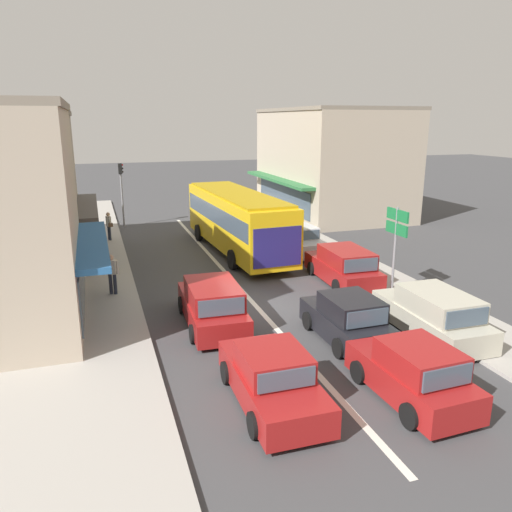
{
  "coord_description": "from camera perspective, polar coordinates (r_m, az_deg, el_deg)",
  "views": [
    {
      "loc": [
        -5.56,
        -16.95,
        6.88
      ],
      "look_at": [
        0.9,
        2.84,
        1.2
      ],
      "focal_mm": 35.0,
      "sensor_mm": 36.0,
      "label": 1
    }
  ],
  "objects": [
    {
      "name": "traffic_light_downstreet",
      "position": [
        34.01,
        -15.14,
        7.94
      ],
      "size": [
        0.33,
        0.24,
        4.2
      ],
      "color": "gray",
      "rests_on": "ground"
    },
    {
      "name": "kerb_right",
      "position": [
        26.67,
        8.75,
        0.27
      ],
      "size": [
        2.8,
        44.0,
        0.12
      ],
      "primitive_type": "cube",
      "color": "#A39E96",
      "rests_on": "ground"
    },
    {
      "name": "ground_plane",
      "position": [
        19.12,
        0.08,
        -5.83
      ],
      "size": [
        140.0,
        140.0,
        0.0
      ],
      "primitive_type": "plane",
      "color": "#3F3F42"
    },
    {
      "name": "pedestrian_with_handbag_near",
      "position": [
        30.08,
        -16.47,
        3.49
      ],
      "size": [
        0.37,
        0.65,
        1.63
      ],
      "color": "#232838",
      "rests_on": "sidewalk_left"
    },
    {
      "name": "pedestrian_browsing_midblock",
      "position": [
        20.62,
        -16.18,
        -1.74
      ],
      "size": [
        0.65,
        0.4,
        1.63
      ],
      "color": "#232838",
      "rests_on": "sidewalk_left"
    },
    {
      "name": "hatchback_behind_bus_mid",
      "position": [
        13.5,
        17.49,
        -12.72
      ],
      "size": [
        1.93,
        3.76,
        1.54
      ],
      "color": "maroon",
      "rests_on": "ground"
    },
    {
      "name": "sidewalk_left",
      "position": [
        23.97,
        -20.28,
        -2.22
      ],
      "size": [
        5.2,
        44.0,
        0.14
      ],
      "primitive_type": "cube",
      "color": "#A39E96",
      "rests_on": "ground"
    },
    {
      "name": "parked_wagon_kerb_front",
      "position": [
        17.39,
        19.56,
        -6.33
      ],
      "size": [
        1.99,
        4.53,
        1.58
      ],
      "color": "#B7B29E",
      "rests_on": "ground"
    },
    {
      "name": "sedan_queue_gap_filler",
      "position": [
        12.79,
        1.85,
        -13.85
      ],
      "size": [
        1.92,
        4.21,
        1.47
      ],
      "color": "maroon",
      "rests_on": "ground"
    },
    {
      "name": "wagon_queue_far_back",
      "position": [
        17.28,
        -5.01,
        -5.6
      ],
      "size": [
        2.07,
        4.57,
        1.58
      ],
      "color": "maroon",
      "rests_on": "ground"
    },
    {
      "name": "parked_wagon_kerb_second",
      "position": [
        21.98,
        9.97,
        -1.18
      ],
      "size": [
        2.05,
        4.56,
        1.58
      ],
      "color": "maroon",
      "rests_on": "ground"
    },
    {
      "name": "hatchback_adjacent_lane_lead",
      "position": [
        16.36,
        10.4,
        -7.17
      ],
      "size": [
        1.85,
        3.71,
        1.54
      ],
      "color": "black",
      "rests_on": "ground"
    },
    {
      "name": "lane_centre_line",
      "position": [
        22.74,
        -3.07,
        -2.36
      ],
      "size": [
        0.2,
        28.0,
        0.01
      ],
      "primitive_type": "cube",
      "color": "silver",
      "rests_on": "ground"
    },
    {
      "name": "parked_hatchback_kerb_rear",
      "position": [
        31.82,
        0.55,
        4.08
      ],
      "size": [
        1.83,
        3.71,
        1.54
      ],
      "color": "#1E6638",
      "rests_on": "ground"
    },
    {
      "name": "parked_sedan_kerb_third",
      "position": [
        26.77,
        4.88,
        1.78
      ],
      "size": [
        1.99,
        4.25,
        1.47
      ],
      "color": "silver",
      "rests_on": "ground"
    },
    {
      "name": "directional_road_sign",
      "position": [
        20.43,
        15.75,
        2.89
      ],
      "size": [
        0.1,
        1.4,
        3.6
      ],
      "color": "gray",
      "rests_on": "ground"
    },
    {
      "name": "building_right_far",
      "position": [
        38.3,
        8.54,
        10.58
      ],
      "size": [
        8.66,
        12.35,
        7.73
      ],
      "color": "#B2A38E",
      "rests_on": "ground"
    },
    {
      "name": "city_bus",
      "position": [
        26.51,
        -2.19,
        4.38
      ],
      "size": [
        3.13,
        10.97,
        3.23
      ],
      "color": "yellow",
      "rests_on": "ground"
    }
  ]
}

